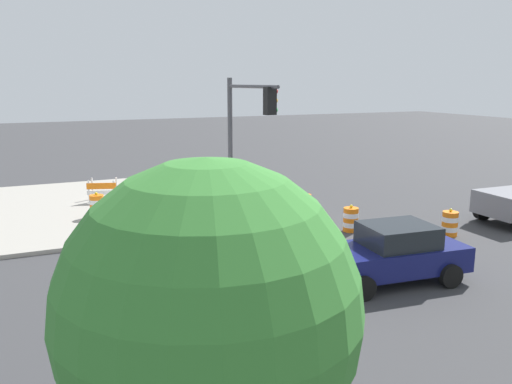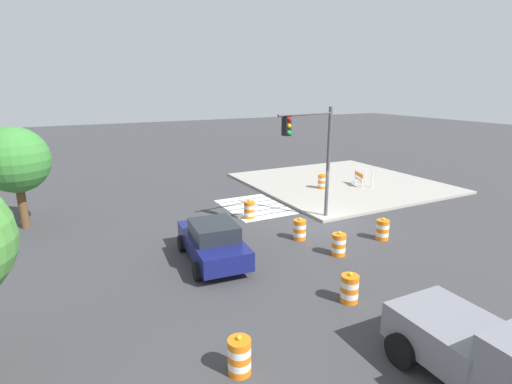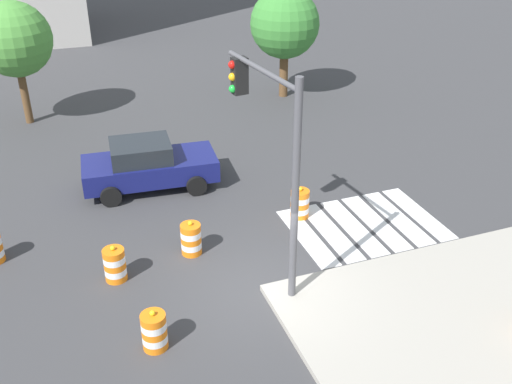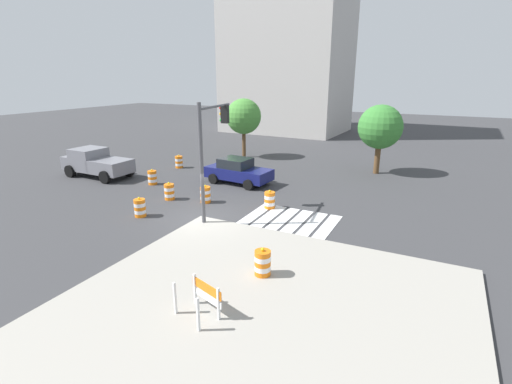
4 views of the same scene
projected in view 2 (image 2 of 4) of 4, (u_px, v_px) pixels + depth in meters
The scene contains 14 objects.
ground_plane at pixel (323, 223), 19.39m from camera, with size 120.00×120.00×0.00m, color #38383A.
sidewalk_corner at pixel (341, 183), 27.17m from camera, with size 12.00×12.00×0.15m, color #9E998E.
crosswalk_stripes at pixel (254, 207), 22.02m from camera, with size 4.35×3.20×0.02m.
sports_car at pixel (213, 241), 15.07m from camera, with size 4.45×2.43×1.63m.
traffic_barrel_near_corner at pixel (382, 230), 17.28m from camera, with size 0.56×0.56×1.02m.
traffic_barrel_crosswalk_end at pixel (239, 356), 9.20m from camera, with size 0.56×0.56×1.02m.
traffic_barrel_median_near at pixel (249, 210), 20.03m from camera, with size 0.56×0.56×1.02m.
traffic_barrel_median_far at pixel (350, 288), 12.27m from camera, with size 0.56×0.56×1.02m.
traffic_barrel_far_curb at pixel (339, 244), 15.68m from camera, with size 0.56×0.56×1.02m.
traffic_barrel_lane_center at pixel (300, 230), 17.29m from camera, with size 0.56×0.56×1.02m.
traffic_barrel_on_sidewalk at pixel (322, 181), 25.32m from camera, with size 0.56×0.56×1.02m.
construction_barricade at pixel (361, 177), 25.99m from camera, with size 1.42×1.13×1.00m.
traffic_light_pole at pixel (312, 145), 18.50m from camera, with size 0.73×3.27×5.50m.
street_tree_streetside_near at pixel (15, 160), 17.97m from camera, with size 3.05×3.05×4.84m.
Camera 2 is at (-14.72, 11.35, 6.63)m, focal length 27.36 mm.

